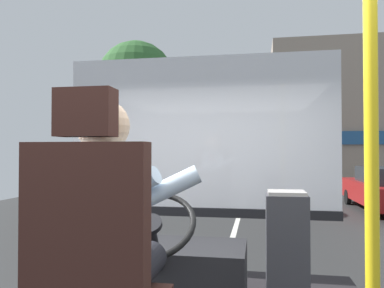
{
  "coord_description": "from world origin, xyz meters",
  "views": [
    {
      "loc": [
        0.53,
        -1.78,
        1.84
      ],
      "look_at": [
        -0.0,
        1.27,
        1.91
      ],
      "focal_mm": 34.93,
      "sensor_mm": 36.0,
      "label": 1
    }
  ],
  "objects_px": {
    "driver_seat": "(96,282)",
    "fare_box": "(287,265)",
    "handrail_pole": "(372,162)",
    "bus_driver": "(109,225)",
    "steering_console": "(168,270)"
  },
  "relations": [
    {
      "from": "driver_seat",
      "to": "fare_box",
      "type": "relative_size",
      "value": 1.55
    },
    {
      "from": "handrail_pole",
      "to": "fare_box",
      "type": "xyz_separation_m",
      "value": [
        -0.2,
        0.93,
        -0.61
      ]
    },
    {
      "from": "bus_driver",
      "to": "fare_box",
      "type": "bearing_deg",
      "value": 40.57
    },
    {
      "from": "bus_driver",
      "to": "fare_box",
      "type": "xyz_separation_m",
      "value": [
        0.79,
        0.68,
        -0.33
      ]
    },
    {
      "from": "handrail_pole",
      "to": "driver_seat",
      "type": "bearing_deg",
      "value": 172.94
    },
    {
      "from": "driver_seat",
      "to": "fare_box",
      "type": "height_order",
      "value": "driver_seat"
    },
    {
      "from": "handrail_pole",
      "to": "bus_driver",
      "type": "bearing_deg",
      "value": 166.0
    },
    {
      "from": "driver_seat",
      "to": "handrail_pole",
      "type": "height_order",
      "value": "handrail_pole"
    },
    {
      "from": "driver_seat",
      "to": "steering_console",
      "type": "distance_m",
      "value": 1.24
    },
    {
      "from": "driver_seat",
      "to": "bus_driver",
      "type": "distance_m",
      "value": 0.24
    },
    {
      "from": "steering_console",
      "to": "fare_box",
      "type": "relative_size",
      "value": 1.31
    },
    {
      "from": "driver_seat",
      "to": "fare_box",
      "type": "distance_m",
      "value": 1.14
    },
    {
      "from": "bus_driver",
      "to": "handrail_pole",
      "type": "relative_size",
      "value": 0.41
    },
    {
      "from": "driver_seat",
      "to": "bus_driver",
      "type": "relative_size",
      "value": 1.55
    },
    {
      "from": "driver_seat",
      "to": "fare_box",
      "type": "bearing_deg",
      "value": 45.37
    }
  ]
}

